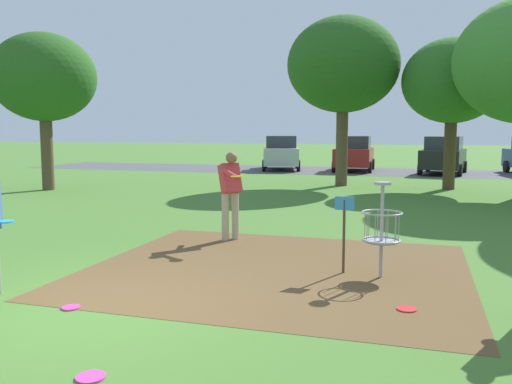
{
  "coord_description": "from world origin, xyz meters",
  "views": [
    {
      "loc": [
        3.63,
        -5.29,
        2.11
      ],
      "look_at": [
        0.79,
        3.99,
        1.0
      ],
      "focal_mm": 37.6,
      "sensor_mm": 36.0,
      "label": 1
    }
  ],
  "objects_px": {
    "tree_mid_right": "(44,78)",
    "parked_car_center_right": "(444,155)",
    "disc_golf_basket": "(377,226)",
    "parked_car_leftmost": "(281,153)",
    "player_foreground_watching": "(230,190)",
    "frisbee_mid_grass": "(91,377)",
    "tree_mid_left": "(453,82)",
    "frisbee_near_basket": "(407,309)",
    "frisbee_by_tee": "(71,308)",
    "tree_near_right": "(343,65)",
    "parked_car_center_left": "(354,153)"
  },
  "relations": [
    {
      "from": "frisbee_by_tee",
      "to": "player_foreground_watching",
      "type": "bearing_deg",
      "value": 83.94
    },
    {
      "from": "tree_near_right",
      "to": "parked_car_center_right",
      "type": "bearing_deg",
      "value": 60.84
    },
    {
      "from": "parked_car_leftmost",
      "to": "parked_car_center_right",
      "type": "bearing_deg",
      "value": -3.25
    },
    {
      "from": "parked_car_leftmost",
      "to": "player_foreground_watching",
      "type": "bearing_deg",
      "value": -78.63
    },
    {
      "from": "frisbee_near_basket",
      "to": "frisbee_mid_grass",
      "type": "bearing_deg",
      "value": -134.24
    },
    {
      "from": "frisbee_mid_grass",
      "to": "tree_near_right",
      "type": "distance_m",
      "value": 17.56
    },
    {
      "from": "frisbee_near_basket",
      "to": "tree_mid_right",
      "type": "relative_size",
      "value": 0.04
    },
    {
      "from": "frisbee_near_basket",
      "to": "tree_near_right",
      "type": "relative_size",
      "value": 0.04
    },
    {
      "from": "frisbee_by_tee",
      "to": "tree_mid_left",
      "type": "bearing_deg",
      "value": 71.96
    },
    {
      "from": "tree_near_right",
      "to": "parked_car_center_left",
      "type": "distance_m",
      "value": 8.71
    },
    {
      "from": "parked_car_leftmost",
      "to": "frisbee_near_basket",
      "type": "bearing_deg",
      "value": -72.01
    },
    {
      "from": "frisbee_near_basket",
      "to": "tree_mid_left",
      "type": "height_order",
      "value": "tree_mid_left"
    },
    {
      "from": "frisbee_by_tee",
      "to": "tree_mid_left",
      "type": "relative_size",
      "value": 0.04
    },
    {
      "from": "disc_golf_basket",
      "to": "tree_mid_right",
      "type": "height_order",
      "value": "tree_mid_right"
    },
    {
      "from": "parked_car_center_left",
      "to": "tree_mid_right",
      "type": "bearing_deg",
      "value": -127.1
    },
    {
      "from": "disc_golf_basket",
      "to": "frisbee_by_tee",
      "type": "distance_m",
      "value": 4.26
    },
    {
      "from": "frisbee_by_tee",
      "to": "tree_mid_left",
      "type": "height_order",
      "value": "tree_mid_left"
    },
    {
      "from": "player_foreground_watching",
      "to": "disc_golf_basket",
      "type": "bearing_deg",
      "value": -33.01
    },
    {
      "from": "frisbee_mid_grass",
      "to": "parked_car_center_left",
      "type": "bearing_deg",
      "value": 91.54
    },
    {
      "from": "frisbee_near_basket",
      "to": "parked_car_center_right",
      "type": "xyz_separation_m",
      "value": [
        1.22,
        21.52,
        0.91
      ]
    },
    {
      "from": "frisbee_by_tee",
      "to": "parked_car_center_right",
      "type": "bearing_deg",
      "value": 77.4
    },
    {
      "from": "tree_mid_left",
      "to": "parked_car_leftmost",
      "type": "xyz_separation_m",
      "value": [
        -8.27,
        7.86,
        -2.93
      ]
    },
    {
      "from": "player_foreground_watching",
      "to": "tree_mid_right",
      "type": "bearing_deg",
      "value": 145.02
    },
    {
      "from": "frisbee_near_basket",
      "to": "frisbee_mid_grass",
      "type": "relative_size",
      "value": 0.91
    },
    {
      "from": "tree_mid_right",
      "to": "disc_golf_basket",
      "type": "bearing_deg",
      "value": -34.51
    },
    {
      "from": "parked_car_leftmost",
      "to": "tree_near_right",
      "type": "bearing_deg",
      "value": -60.4
    },
    {
      "from": "disc_golf_basket",
      "to": "player_foreground_watching",
      "type": "xyz_separation_m",
      "value": [
        -2.92,
        1.9,
        0.23
      ]
    },
    {
      "from": "tree_mid_left",
      "to": "parked_car_center_left",
      "type": "relative_size",
      "value": 1.27
    },
    {
      "from": "tree_near_right",
      "to": "parked_car_center_left",
      "type": "height_order",
      "value": "tree_near_right"
    },
    {
      "from": "tree_mid_left",
      "to": "tree_near_right",
      "type": "bearing_deg",
      "value": 177.02
    },
    {
      "from": "disc_golf_basket",
      "to": "frisbee_by_tee",
      "type": "xyz_separation_m",
      "value": [
        -3.38,
        -2.48,
        -0.74
      ]
    },
    {
      "from": "tree_mid_right",
      "to": "parked_car_center_left",
      "type": "bearing_deg",
      "value": 52.9
    },
    {
      "from": "frisbee_by_tee",
      "to": "tree_mid_left",
      "type": "xyz_separation_m",
      "value": [
        4.96,
        15.24,
        3.84
      ]
    },
    {
      "from": "tree_mid_right",
      "to": "parked_car_center_right",
      "type": "bearing_deg",
      "value": 40.3
    },
    {
      "from": "player_foreground_watching",
      "to": "tree_mid_left",
      "type": "relative_size",
      "value": 0.32
    },
    {
      "from": "frisbee_near_basket",
      "to": "parked_car_center_right",
      "type": "distance_m",
      "value": 21.57
    },
    {
      "from": "frisbee_by_tee",
      "to": "disc_golf_basket",
      "type": "bearing_deg",
      "value": 36.23
    },
    {
      "from": "disc_golf_basket",
      "to": "parked_car_center_left",
      "type": "height_order",
      "value": "parked_car_center_left"
    },
    {
      "from": "player_foreground_watching",
      "to": "frisbee_mid_grass",
      "type": "distance_m",
      "value": 6.02
    },
    {
      "from": "disc_golf_basket",
      "to": "frisbee_near_basket",
      "type": "xyz_separation_m",
      "value": [
        0.46,
        -1.37,
        -0.74
      ]
    },
    {
      "from": "disc_golf_basket",
      "to": "parked_car_center_left",
      "type": "xyz_separation_m",
      "value": [
        -2.76,
        20.86,
        0.17
      ]
    },
    {
      "from": "tree_near_right",
      "to": "tree_mid_right",
      "type": "relative_size",
      "value": 1.16
    },
    {
      "from": "frisbee_near_basket",
      "to": "tree_mid_left",
      "type": "xyz_separation_m",
      "value": [
        1.12,
        14.13,
        3.84
      ]
    },
    {
      "from": "tree_mid_left",
      "to": "tree_mid_right",
      "type": "bearing_deg",
      "value": -162.38
    },
    {
      "from": "player_foreground_watching",
      "to": "frisbee_near_basket",
      "type": "height_order",
      "value": "player_foreground_watching"
    },
    {
      "from": "frisbee_mid_grass",
      "to": "parked_car_center_right",
      "type": "height_order",
      "value": "parked_car_center_right"
    },
    {
      "from": "frisbee_by_tee",
      "to": "frisbee_mid_grass",
      "type": "xyz_separation_m",
      "value": [
        1.29,
        -1.51,
        0.0
      ]
    },
    {
      "from": "tree_mid_left",
      "to": "tree_mid_right",
      "type": "relative_size",
      "value": 0.97
    },
    {
      "from": "tree_mid_left",
      "to": "parked_car_leftmost",
      "type": "relative_size",
      "value": 1.19
    },
    {
      "from": "tree_near_right",
      "to": "tree_mid_left",
      "type": "xyz_separation_m",
      "value": [
        3.91,
        -0.2,
        -0.72
      ]
    }
  ]
}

